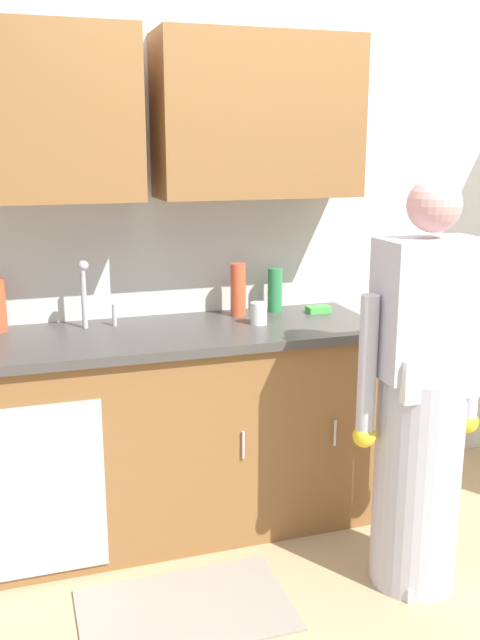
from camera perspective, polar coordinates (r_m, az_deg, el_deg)
name	(u,v)px	position (r m, az deg, el deg)	size (l,w,h in m)	color
ground_plane	(336,589)	(3.07, 7.70, -20.59)	(9.00, 9.00, 0.00)	tan
kitchen_wall_with_uppers	(229,200)	(3.42, -0.87, 9.58)	(4.80, 0.44, 2.70)	silver
counter_cabinet	(162,436)	(3.28, -6.30, -9.19)	(1.90, 0.62, 0.90)	brown
countertop	(159,335)	(3.13, -6.47, -1.23)	(1.96, 0.66, 0.04)	#474442
sink	(98,339)	(3.10, -11.28, -1.47)	(0.50, 0.36, 0.35)	#B7BABF
person_at_sink	(421,420)	(2.87, 14.28, -7.82)	(0.55, 0.34, 1.62)	white
floor_mat	(185,610)	(2.94, -4.42, -22.15)	(0.80, 0.50, 0.01)	gray
bottle_cleaner_spray	(275,290)	(3.45, 2.81, 2.43)	(0.07, 0.07, 0.21)	#2D8C4C
bottle_soap	(238,290)	(3.35, -0.16, 2.42)	(0.07, 0.07, 0.25)	#E05933
cup_by_sink	(259,313)	(3.21, 1.51, 0.54)	(0.08, 0.08, 0.10)	white
sponge	(318,309)	(3.47, 6.29, 0.86)	(0.11, 0.07, 0.03)	#4CBF4C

